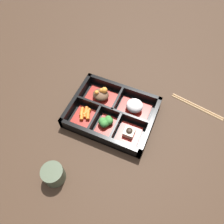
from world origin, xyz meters
TOP-DOWN VIEW (x-y plane):
  - ground_plane at (0.00, 0.00)m, footprint 3.00×3.00m
  - bento_base at (0.00, 0.00)m, footprint 0.30×0.24m
  - bento_rim at (-0.00, -0.00)m, footprint 0.30×0.24m
  - bowl_stew at (-0.07, 0.05)m, footprint 0.12×0.09m
  - bowl_rice at (0.07, 0.05)m, footprint 0.12×0.09m
  - bowl_carrots at (-0.09, -0.05)m, footprint 0.07×0.08m
  - bowl_greens at (-0.00, -0.05)m, footprint 0.06×0.08m
  - bowl_tofu at (0.09, -0.05)m, footprint 0.08×0.08m
  - tea_cup at (-0.07, -0.28)m, footprint 0.07×0.07m
  - chopsticks at (0.28, 0.17)m, footprint 0.20×0.05m

SIDE VIEW (x-z plane):
  - ground_plane at x=0.00m, z-range 0.00..0.00m
  - chopsticks at x=0.28m, z-range 0.00..0.01m
  - bento_base at x=0.00m, z-range 0.00..0.01m
  - bowl_carrots at x=-0.09m, z-range 0.01..0.03m
  - bowl_tofu at x=0.09m, z-range 0.00..0.04m
  - bento_rim at x=0.00m, z-range 0.00..0.05m
  - bowl_greens at x=0.00m, z-range 0.01..0.05m
  - bowl_stew at x=-0.07m, z-range 0.00..0.05m
  - tea_cup at x=-0.07m, z-range 0.00..0.06m
  - bowl_rice at x=0.07m, z-range 0.01..0.06m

